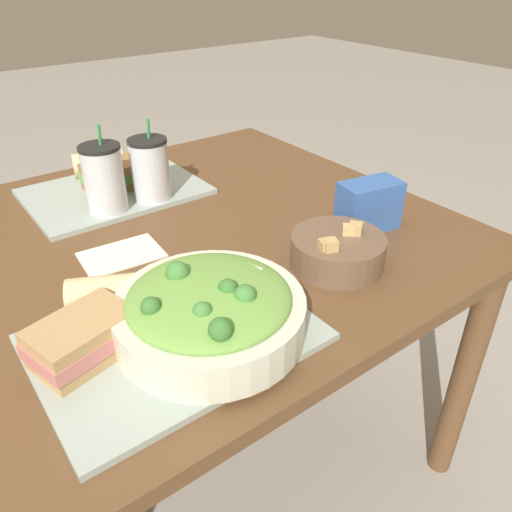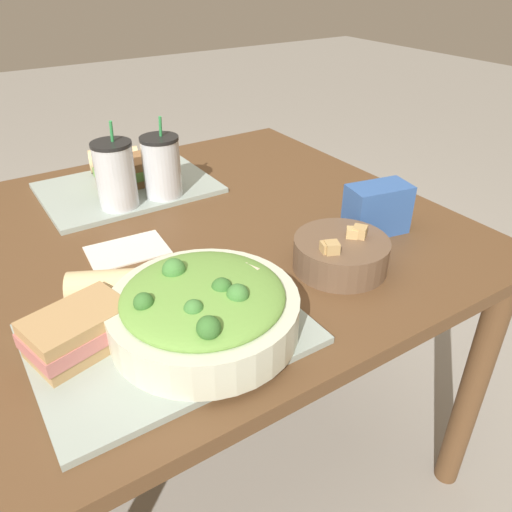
{
  "view_description": "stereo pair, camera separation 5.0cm",
  "coord_description": "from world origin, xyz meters",
  "px_view_note": "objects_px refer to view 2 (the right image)",
  "views": [
    {
      "loc": [
        -0.36,
        -0.86,
        1.24
      ],
      "look_at": [
        0.09,
        -0.26,
        0.78
      ],
      "focal_mm": 35.0,
      "sensor_mm": 36.0,
      "label": 1
    },
    {
      "loc": [
        -0.32,
        -0.89,
        1.24
      ],
      "look_at": [
        0.09,
        -0.26,
        0.78
      ],
      "focal_mm": 35.0,
      "sensor_mm": 36.0,
      "label": 2
    }
  ],
  "objects_px": {
    "baguette_far": "(115,159)",
    "napkin_folded": "(127,250)",
    "sandwich_near": "(79,331)",
    "drink_cup_red": "(162,168)",
    "sandwich_far": "(128,172)",
    "drink_cup_dark": "(116,177)",
    "soup_bowl": "(341,253)",
    "salad_bowl": "(204,308)",
    "baguette_near": "(116,287)",
    "chip_bag": "(377,209)"
  },
  "relations": [
    {
      "from": "drink_cup_dark",
      "to": "chip_bag",
      "type": "distance_m",
      "value": 0.59
    },
    {
      "from": "soup_bowl",
      "to": "baguette_near",
      "type": "relative_size",
      "value": 1.12
    },
    {
      "from": "baguette_far",
      "to": "napkin_folded",
      "type": "relative_size",
      "value": 0.85
    },
    {
      "from": "baguette_far",
      "to": "napkin_folded",
      "type": "xyz_separation_m",
      "value": [
        -0.13,
        -0.41,
        -0.04
      ]
    },
    {
      "from": "sandwich_near",
      "to": "baguette_near",
      "type": "bearing_deg",
      "value": 28.46
    },
    {
      "from": "baguette_far",
      "to": "drink_cup_red",
      "type": "distance_m",
      "value": 0.23
    },
    {
      "from": "baguette_far",
      "to": "salad_bowl",
      "type": "bearing_deg",
      "value": -172.91
    },
    {
      "from": "chip_bag",
      "to": "sandwich_near",
      "type": "bearing_deg",
      "value": -165.33
    },
    {
      "from": "salad_bowl",
      "to": "drink_cup_dark",
      "type": "height_order",
      "value": "drink_cup_dark"
    },
    {
      "from": "napkin_folded",
      "to": "drink_cup_red",
      "type": "bearing_deg",
      "value": 48.24
    },
    {
      "from": "napkin_folded",
      "to": "baguette_far",
      "type": "bearing_deg",
      "value": 73.01
    },
    {
      "from": "baguette_near",
      "to": "drink_cup_red",
      "type": "height_order",
      "value": "drink_cup_red"
    },
    {
      "from": "drink_cup_dark",
      "to": "drink_cup_red",
      "type": "bearing_deg",
      "value": 0.0
    },
    {
      "from": "drink_cup_dark",
      "to": "drink_cup_red",
      "type": "xyz_separation_m",
      "value": [
        0.11,
        0.0,
        -0.0
      ]
    },
    {
      "from": "sandwich_near",
      "to": "chip_bag",
      "type": "xyz_separation_m",
      "value": [
        0.65,
        0.04,
        0.01
      ]
    },
    {
      "from": "baguette_near",
      "to": "drink_cup_red",
      "type": "xyz_separation_m",
      "value": [
        0.25,
        0.36,
        0.04
      ]
    },
    {
      "from": "baguette_near",
      "to": "soup_bowl",
      "type": "bearing_deg",
      "value": -78.49
    },
    {
      "from": "soup_bowl",
      "to": "napkin_folded",
      "type": "xyz_separation_m",
      "value": [
        -0.32,
        0.28,
        -0.03
      ]
    },
    {
      "from": "soup_bowl",
      "to": "drink_cup_red",
      "type": "distance_m",
      "value": 0.5
    },
    {
      "from": "sandwich_near",
      "to": "baguette_far",
      "type": "distance_m",
      "value": 0.73
    },
    {
      "from": "sandwich_near",
      "to": "baguette_far",
      "type": "bearing_deg",
      "value": 51.74
    },
    {
      "from": "soup_bowl",
      "to": "drink_cup_dark",
      "type": "xyz_separation_m",
      "value": [
        -0.27,
        0.47,
        0.05
      ]
    },
    {
      "from": "baguette_near",
      "to": "sandwich_far",
      "type": "relative_size",
      "value": 1.08
    },
    {
      "from": "sandwich_near",
      "to": "drink_cup_red",
      "type": "bearing_deg",
      "value": 38.37
    },
    {
      "from": "sandwich_near",
      "to": "sandwich_far",
      "type": "height_order",
      "value": "same"
    },
    {
      "from": "sandwich_near",
      "to": "chip_bag",
      "type": "height_order",
      "value": "chip_bag"
    },
    {
      "from": "drink_cup_red",
      "to": "napkin_folded",
      "type": "height_order",
      "value": "drink_cup_red"
    },
    {
      "from": "soup_bowl",
      "to": "sandwich_near",
      "type": "bearing_deg",
      "value": 176.54
    },
    {
      "from": "drink_cup_red",
      "to": "napkin_folded",
      "type": "xyz_separation_m",
      "value": [
        -0.17,
        -0.19,
        -0.08
      ]
    },
    {
      "from": "salad_bowl",
      "to": "drink_cup_dark",
      "type": "bearing_deg",
      "value": 84.89
    },
    {
      "from": "salad_bowl",
      "to": "soup_bowl",
      "type": "height_order",
      "value": "salad_bowl"
    },
    {
      "from": "salad_bowl",
      "to": "chip_bag",
      "type": "bearing_deg",
      "value": 12.85
    },
    {
      "from": "sandwich_near",
      "to": "chip_bag",
      "type": "bearing_deg",
      "value": -11.05
    },
    {
      "from": "sandwich_far",
      "to": "drink_cup_dark",
      "type": "distance_m",
      "value": 0.14
    },
    {
      "from": "sandwich_far",
      "to": "napkin_folded",
      "type": "height_order",
      "value": "sandwich_far"
    },
    {
      "from": "sandwich_near",
      "to": "napkin_folded",
      "type": "relative_size",
      "value": 1.03
    },
    {
      "from": "salad_bowl",
      "to": "drink_cup_dark",
      "type": "relative_size",
      "value": 1.47
    },
    {
      "from": "baguette_near",
      "to": "sandwich_far",
      "type": "distance_m",
      "value": 0.52
    },
    {
      "from": "sandwich_far",
      "to": "drink_cup_dark",
      "type": "relative_size",
      "value": 0.74
    },
    {
      "from": "soup_bowl",
      "to": "sandwich_far",
      "type": "height_order",
      "value": "soup_bowl"
    },
    {
      "from": "sandwich_far",
      "to": "baguette_far",
      "type": "relative_size",
      "value": 1.06
    },
    {
      "from": "salad_bowl",
      "to": "drink_cup_red",
      "type": "distance_m",
      "value": 0.54
    },
    {
      "from": "baguette_near",
      "to": "drink_cup_dark",
      "type": "relative_size",
      "value": 0.81
    },
    {
      "from": "soup_bowl",
      "to": "drink_cup_red",
      "type": "bearing_deg",
      "value": 108.11
    },
    {
      "from": "baguette_near",
      "to": "drink_cup_red",
      "type": "distance_m",
      "value": 0.44
    },
    {
      "from": "baguette_far",
      "to": "drink_cup_dark",
      "type": "relative_size",
      "value": 0.7
    },
    {
      "from": "drink_cup_dark",
      "to": "napkin_folded",
      "type": "distance_m",
      "value": 0.21
    },
    {
      "from": "salad_bowl",
      "to": "baguette_near",
      "type": "relative_size",
      "value": 1.82
    },
    {
      "from": "salad_bowl",
      "to": "napkin_folded",
      "type": "xyz_separation_m",
      "value": [
        -0.01,
        0.32,
        -0.06
      ]
    },
    {
      "from": "sandwich_near",
      "to": "drink_cup_dark",
      "type": "distance_m",
      "value": 0.5
    }
  ]
}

